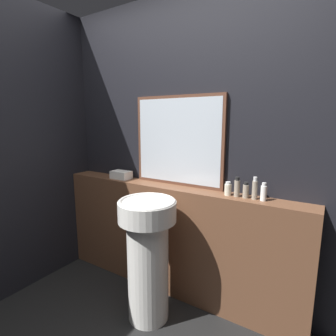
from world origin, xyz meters
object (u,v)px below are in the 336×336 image
at_px(hand_soap_bottle, 264,192).
at_px(conditioner_bottle, 237,188).
at_px(pedestal_sink, 148,253).
at_px(towel_stack, 121,175).
at_px(shampoo_bottle, 228,189).
at_px(body_wash_bottle, 255,189).
at_px(mirror, 178,141).
at_px(lotion_bottle, 246,191).

bearing_deg(hand_soap_bottle, conditioner_bottle, 180.00).
bearing_deg(hand_soap_bottle, pedestal_sink, -151.76).
xyz_separation_m(towel_stack, hand_soap_bottle, (1.30, -0.00, 0.02)).
relative_size(shampoo_bottle, body_wash_bottle, 0.63).
xyz_separation_m(shampoo_bottle, hand_soap_bottle, (0.25, -0.00, 0.01)).
relative_size(mirror, towel_stack, 4.41).
xyz_separation_m(mirror, lotion_bottle, (0.61, -0.08, -0.32)).
distance_m(pedestal_sink, mirror, 0.92).
distance_m(mirror, body_wash_bottle, 0.74).
relative_size(mirror, body_wash_bottle, 5.13).
xyz_separation_m(pedestal_sink, conditioner_bottle, (0.53, 0.38, 0.49)).
bearing_deg(mirror, towel_stack, -171.92).
height_order(pedestal_sink, lotion_bottle, lotion_bottle).
bearing_deg(lotion_bottle, pedestal_sink, -147.05).
relative_size(conditioner_bottle, hand_soap_bottle, 1.15).
bearing_deg(shampoo_bottle, lotion_bottle, 0.00).
xyz_separation_m(mirror, body_wash_bottle, (0.67, -0.08, -0.30)).
distance_m(shampoo_bottle, body_wash_bottle, 0.19).
distance_m(towel_stack, conditioner_bottle, 1.12).
bearing_deg(pedestal_sink, towel_stack, 146.98).
bearing_deg(towel_stack, lotion_bottle, 0.00).
bearing_deg(body_wash_bottle, hand_soap_bottle, -0.00).
bearing_deg(towel_stack, shampoo_bottle, 0.00).
height_order(mirror, hand_soap_bottle, mirror).
xyz_separation_m(towel_stack, conditioner_bottle, (1.12, 0.00, 0.03)).
xyz_separation_m(body_wash_bottle, hand_soap_bottle, (0.06, -0.00, -0.02)).
bearing_deg(hand_soap_bottle, mirror, 173.63).
xyz_separation_m(pedestal_sink, lotion_bottle, (0.59, 0.38, 0.48)).
height_order(pedestal_sink, conditioner_bottle, conditioner_bottle).
xyz_separation_m(conditioner_bottle, hand_soap_bottle, (0.19, -0.00, -0.01)).
bearing_deg(mirror, pedestal_sink, -88.07).
xyz_separation_m(towel_stack, shampoo_bottle, (1.05, 0.00, 0.01)).
height_order(body_wash_bottle, hand_soap_bottle, body_wash_bottle).
bearing_deg(shampoo_bottle, mirror, 170.28).
distance_m(conditioner_bottle, hand_soap_bottle, 0.19).
height_order(towel_stack, shampoo_bottle, shampoo_bottle).
distance_m(conditioner_bottle, lotion_bottle, 0.07).
bearing_deg(shampoo_bottle, body_wash_bottle, 0.00).
bearing_deg(lotion_bottle, towel_stack, 180.00).
bearing_deg(lotion_bottle, hand_soap_bottle, -0.00).
distance_m(pedestal_sink, lotion_bottle, 0.85).
height_order(towel_stack, conditioner_bottle, conditioner_bottle).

